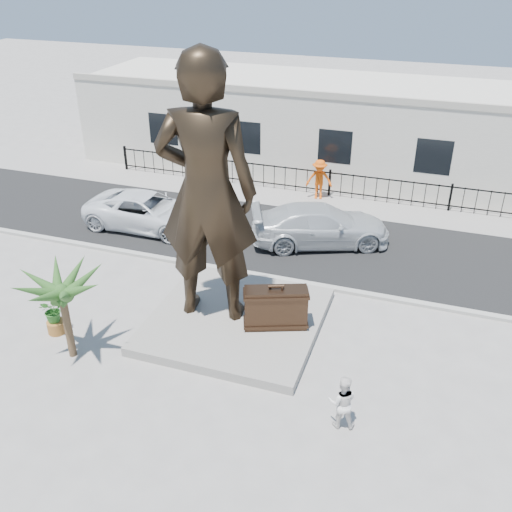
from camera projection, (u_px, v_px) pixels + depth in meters
The scene contains 16 objects.
ground at pixel (234, 356), 16.73m from camera, with size 100.00×100.00×0.00m, color #9E9991.
street at pixel (303, 238), 23.36m from camera, with size 40.00×7.00×0.01m, color black.
curb at pixel (279, 279), 20.43m from camera, with size 40.00×0.25×0.12m, color #A5A399.
far_sidewalk at pixel (325, 202), 26.67m from camera, with size 40.00×2.50×0.02m, color #9E9991.
plinth at pixel (236, 320), 18.04m from camera, with size 5.20×5.20×0.30m, color gray.
fence at pixel (330, 184), 27.05m from camera, with size 22.00×0.10×1.20m, color black.
building at pixel (349, 127), 29.76m from camera, with size 28.00×7.00×4.40m, color silver.
statue at pixel (206, 192), 16.31m from camera, with size 2.97×1.95×8.14m, color black.
suitcase at pixel (276, 308), 17.21m from camera, with size 1.88×0.60×1.33m, color #322015.
tourist at pixel (342, 402), 13.98m from camera, with size 0.73×0.57×1.50m, color white.
car_white at pixel (148, 211), 23.93m from camera, with size 2.45×5.31×1.48m, color white.
car_silver at pixel (320, 225), 22.62m from camera, with size 2.23×5.48×1.59m, color silver.
worker at pixel (319, 179), 26.55m from camera, with size 1.22×0.70×1.89m, color #E8540C.
palm_tree at pixel (73, 355), 16.76m from camera, with size 1.80×1.80×3.20m, color #274E1C, non-canonical shape.
planter at pixel (57, 327), 17.65m from camera, with size 0.56×0.56×0.40m, color #9A6128.
shrub at pixel (53, 311), 17.37m from camera, with size 0.72×0.62×0.80m, color #2B6721.
Camera 1 is at (4.90, -12.33, 10.63)m, focal length 40.00 mm.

